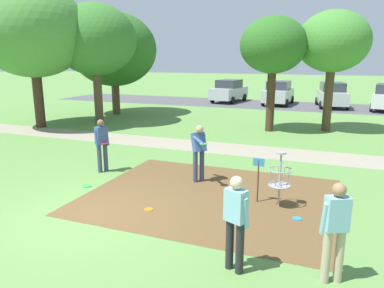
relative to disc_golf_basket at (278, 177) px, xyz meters
The scene contains 20 objects.
ground_plane 4.63m from the disc_golf_basket, 150.34° to the right, with size 160.00×160.00×0.00m, color #5B8942.
dirt_tee_pad 1.87m from the disc_golf_basket, behind, with size 6.44×5.19×0.01m, color brown.
disc_golf_basket is the anchor object (origin of this frame).
player_foreground_watching 3.16m from the disc_golf_basket, 65.31° to the right, with size 0.49×0.45×1.71m.
player_throwing 5.71m from the disc_golf_basket, behind, with size 0.45×0.49×1.71m.
player_waiting_left 3.14m from the disc_golf_basket, 94.42° to the right, with size 0.49×0.45×1.71m.
player_waiting_right 2.63m from the disc_golf_basket, 157.42° to the left, with size 0.70×1.05×1.71m.
frisbee_near_basket 5.34m from the disc_golf_basket, behind, with size 0.25×0.25×0.02m, color green.
frisbee_by_tee 1.12m from the disc_golf_basket, 47.09° to the right, with size 0.20×0.20×0.02m, color #1E93DB.
frisbee_far_right 3.24m from the disc_golf_basket, 154.00° to the right, with size 0.21×0.21×0.02m, color orange.
tree_near_left 15.30m from the disc_golf_basket, 154.99° to the left, with size 5.53×5.53×7.30m.
tree_near_right 17.17m from the disc_golf_basket, 136.14° to the left, with size 5.43×5.43×6.45m.
tree_mid_left 11.26m from the disc_golf_basket, 85.35° to the left, with size 3.44×3.44×5.83m.
tree_mid_center 10.31m from the disc_golf_basket, 100.62° to the left, with size 3.20×3.20×5.57m.
tree_mid_right 14.39m from the disc_golf_basket, 143.13° to the left, with size 4.47×4.47×6.46m.
parking_lot_strip 20.65m from the disc_golf_basket, 101.09° to the left, with size 36.00×6.00×0.01m, color #4C4C51.
parked_car_leftmost 22.19m from the disc_golf_basket, 108.73° to the left, with size 2.40×4.41×1.84m.
parked_car_center_left 20.90m from the disc_golf_basket, 98.22° to the left, with size 2.12×4.28×1.84m.
parked_car_center_right 20.50m from the disc_golf_basket, 87.27° to the left, with size 2.46×4.43×1.84m.
gravel_path 6.60m from the disc_golf_basket, 127.26° to the left, with size 40.00×1.91×0.00m, color gray.
Camera 1 is at (5.09, -6.36, 3.58)m, focal length 33.95 mm.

